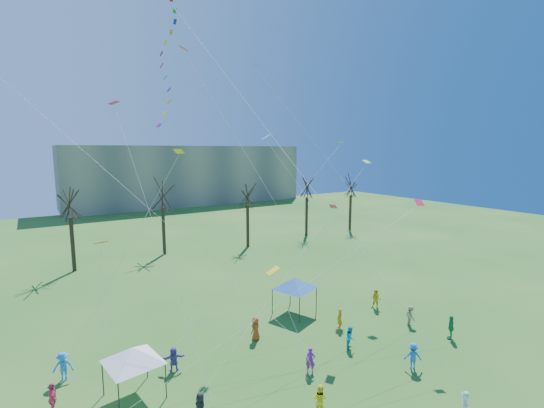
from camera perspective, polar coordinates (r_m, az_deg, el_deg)
distant_building at (r=101.54m, az=-12.52°, el=4.29°), size 60.00×14.00×15.00m
bare_tree_row at (r=51.20m, az=-15.49°, el=0.03°), size 70.72×8.72×10.49m
big_box_kite at (r=21.59m, az=-14.78°, el=19.67°), size 6.58×6.83×26.00m
canopy_tent_white at (r=24.39m, az=-20.24°, el=-20.55°), size 4.00×4.00×3.03m
canopy_tent_blue at (r=33.35m, az=3.44°, el=-11.80°), size 3.97×3.97×3.18m
festival_crowd at (r=25.94m, az=-0.80°, el=-22.47°), size 26.37×11.92×1.85m
small_kites_aloft at (r=28.46m, az=-1.92°, el=6.01°), size 30.74×18.01×32.64m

